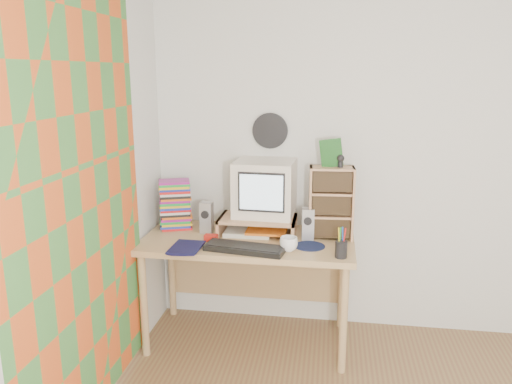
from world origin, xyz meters
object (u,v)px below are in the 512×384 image
(mug, at_px, (289,244))
(keyboard, at_px, (245,248))
(diary, at_px, (172,245))
(crt_monitor, at_px, (264,189))
(dvd_stack, at_px, (176,208))
(cd_rack, at_px, (331,203))
(desk, at_px, (250,254))

(mug, bearing_deg, keyboard, -171.07)
(mug, xyz_separation_m, diary, (-0.73, -0.07, -0.02))
(crt_monitor, bearing_deg, diary, -139.05)
(keyboard, relative_size, dvd_stack, 1.67)
(dvd_stack, bearing_deg, crt_monitor, -19.15)
(crt_monitor, relative_size, keyboard, 0.80)
(keyboard, xyz_separation_m, cd_rack, (0.52, 0.34, 0.22))
(desk, bearing_deg, cd_rack, 3.81)
(cd_rack, height_order, mug, cd_rack)
(crt_monitor, bearing_deg, mug, -56.94)
(desk, distance_m, mug, 0.43)
(cd_rack, distance_m, diary, 1.07)
(mug, bearing_deg, diary, -174.50)
(crt_monitor, xyz_separation_m, keyboard, (-0.07, -0.39, -0.29))
(cd_rack, relative_size, diary, 2.12)
(dvd_stack, bearing_deg, cd_rack, -22.02)
(desk, height_order, cd_rack, cd_rack)
(dvd_stack, distance_m, cd_rack, 1.09)
(cd_rack, xyz_separation_m, mug, (-0.25, -0.29, -0.20))
(keyboard, distance_m, dvd_stack, 0.69)
(keyboard, relative_size, diary, 2.19)
(keyboard, relative_size, cd_rack, 1.03)
(desk, xyz_separation_m, diary, (-0.44, -0.33, 0.16))
(cd_rack, bearing_deg, crt_monitor, 169.70)
(desk, height_order, mug, mug)
(keyboard, bearing_deg, desk, 102.78)
(mug, relative_size, diary, 0.50)
(mug, height_order, diary, mug)
(keyboard, xyz_separation_m, diary, (-0.46, -0.03, 0.01))
(crt_monitor, height_order, dvd_stack, crt_monitor)
(desk, distance_m, crt_monitor, 0.46)
(desk, bearing_deg, diary, -143.36)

